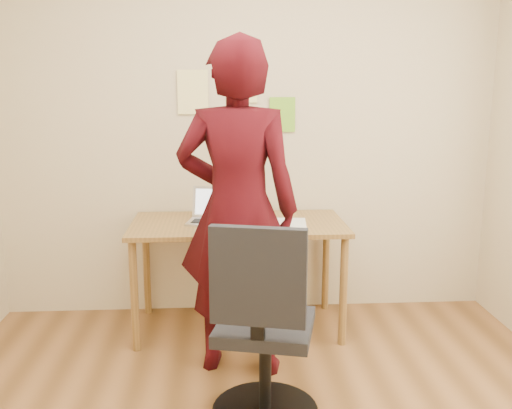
{
  "coord_description": "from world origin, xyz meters",
  "views": [
    {
      "loc": [
        -0.2,
        -2.27,
        1.63
      ],
      "look_at": [
        0.01,
        0.95,
        0.95
      ],
      "focal_mm": 40.0,
      "sensor_mm": 36.0,
      "label": 1
    }
  ],
  "objects": [
    {
      "name": "wall_note_mid",
      "position": [
        -0.04,
        1.74,
        1.66
      ],
      "size": [
        0.21,
        0.0,
        0.3
      ],
      "primitive_type": "cube",
      "color": "#F9ED95",
      "rests_on": "room"
    },
    {
      "name": "room",
      "position": [
        0.0,
        0.0,
        1.35
      ],
      "size": [
        3.58,
        3.58,
        2.78
      ],
      "color": "brown",
      "rests_on": "ground"
    },
    {
      "name": "desk",
      "position": [
        -0.08,
        1.38,
        0.65
      ],
      "size": [
        1.4,
        0.7,
        0.74
      ],
      "color": "olive",
      "rests_on": "ground"
    },
    {
      "name": "person",
      "position": [
        -0.1,
        0.83,
        0.95
      ],
      "size": [
        0.76,
        0.56,
        1.89
      ],
      "primitive_type": "imported",
      "rotation": [
        0.0,
        0.0,
        2.97
      ],
      "color": "#35070C",
      "rests_on": "ground"
    },
    {
      "name": "wall_note_left",
      "position": [
        -0.38,
        1.74,
        1.58
      ],
      "size": [
        0.21,
        0.0,
        0.3
      ],
      "primitive_type": "cube",
      "color": "#F9ED95",
      "rests_on": "room"
    },
    {
      "name": "phone",
      "position": [
        0.04,
        1.17,
        0.74
      ],
      "size": [
        0.07,
        0.12,
        0.01
      ],
      "rotation": [
        0.0,
        0.0,
        0.08
      ],
      "color": "black",
      "rests_on": "desk"
    },
    {
      "name": "paper_sheet",
      "position": [
        0.26,
        1.34,
        0.74
      ],
      "size": [
        0.23,
        0.31,
        0.0
      ],
      "primitive_type": "cube",
      "rotation": [
        0.0,
        0.0,
        -0.11
      ],
      "color": "white",
      "rests_on": "desk"
    },
    {
      "name": "laptop",
      "position": [
        -0.25,
        1.42,
        0.79
      ],
      "size": [
        0.35,
        0.32,
        0.22
      ],
      "rotation": [
        0.0,
        0.0,
        -0.21
      ],
      "color": "#B9B9C1",
      "rests_on": "desk"
    },
    {
      "name": "office_chair",
      "position": [
        -0.0,
        0.26,
        0.44
      ],
      "size": [
        0.55,
        0.56,
        1.03
      ],
      "rotation": [
        0.0,
        0.0,
        -0.24
      ],
      "color": "black",
      "rests_on": "ground"
    },
    {
      "name": "wall_note_right",
      "position": [
        0.24,
        1.74,
        1.42
      ],
      "size": [
        0.18,
        0.0,
        0.24
      ],
      "primitive_type": "cube",
      "color": "#74BB2A",
      "rests_on": "room"
    }
  ]
}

